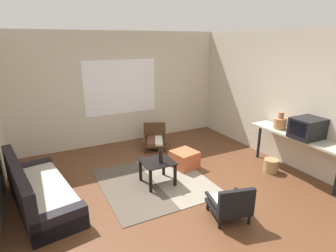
# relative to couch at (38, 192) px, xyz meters

# --- Properties ---
(ground_plane) EXTENTS (7.80, 7.80, 0.00)m
(ground_plane) POSITION_rel_couch_xyz_m (2.10, -0.86, -0.23)
(ground_plane) COLOR #56331E
(far_wall_with_window) EXTENTS (5.60, 0.13, 2.70)m
(far_wall_with_window) POSITION_rel_couch_xyz_m (2.10, 2.20, 1.12)
(far_wall_with_window) COLOR beige
(far_wall_with_window) RESTS_ON ground
(side_wall_right) EXTENTS (0.12, 6.60, 2.70)m
(side_wall_right) POSITION_rel_couch_xyz_m (4.76, -0.56, 1.12)
(side_wall_right) COLOR beige
(side_wall_right) RESTS_ON ground
(area_rug) EXTENTS (1.86, 1.94, 0.01)m
(area_rug) POSITION_rel_couch_xyz_m (1.92, -0.17, -0.22)
(area_rug) COLOR #4C4238
(area_rug) RESTS_ON ground
(couch) EXTENTS (1.05, 2.09, 0.76)m
(couch) POSITION_rel_couch_xyz_m (0.00, 0.00, 0.00)
(couch) COLOR black
(couch) RESTS_ON ground
(coffee_table) EXTENTS (0.55, 0.54, 0.44)m
(coffee_table) POSITION_rel_couch_xyz_m (1.95, -0.23, 0.12)
(coffee_table) COLOR black
(coffee_table) RESTS_ON ground
(armchair_by_window) EXTENTS (0.75, 0.79, 0.56)m
(armchair_by_window) POSITION_rel_couch_xyz_m (2.64, 1.40, 0.00)
(armchair_by_window) COLOR #472D19
(armchair_by_window) RESTS_ON ground
(armchair_striped_foreground) EXTENTS (0.64, 0.64, 0.57)m
(armchair_striped_foreground) POSITION_rel_couch_xyz_m (2.43, -1.66, 0.03)
(armchair_striped_foreground) COLOR black
(armchair_striped_foreground) RESTS_ON ground
(ottoman_orange) EXTENTS (0.55, 0.55, 0.35)m
(ottoman_orange) POSITION_rel_couch_xyz_m (2.72, 0.12, -0.06)
(ottoman_orange) COLOR #BC5633
(ottoman_orange) RESTS_ON ground
(console_shelf) EXTENTS (0.45, 1.87, 0.81)m
(console_shelf) POSITION_rel_couch_xyz_m (4.43, -1.07, 0.50)
(console_shelf) COLOR #B2AD9E
(console_shelf) RESTS_ON ground
(crt_television) EXTENTS (0.53, 0.44, 0.36)m
(crt_television) POSITION_rel_couch_xyz_m (4.42, -1.27, 0.76)
(crt_television) COLOR black
(crt_television) RESTS_ON console_shelf
(clay_vase) EXTENTS (0.24, 0.24, 0.34)m
(clay_vase) POSITION_rel_couch_xyz_m (4.43, -0.68, 0.70)
(clay_vase) COLOR #A87047
(clay_vase) RESTS_ON console_shelf
(glass_bottle) EXTENTS (0.08, 0.08, 0.30)m
(glass_bottle) POSITION_rel_couch_xyz_m (1.98, -0.31, 0.34)
(glass_bottle) COLOR black
(glass_bottle) RESTS_ON coffee_table
(wicker_basket) EXTENTS (0.28, 0.28, 0.26)m
(wicker_basket) POSITION_rel_couch_xyz_m (4.13, -0.84, -0.10)
(wicker_basket) COLOR #9E7A4C
(wicker_basket) RESTS_ON ground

